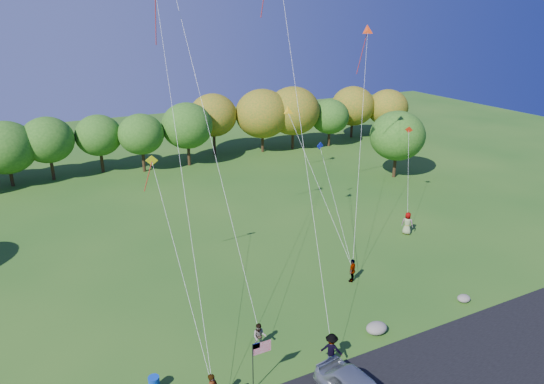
{
  "coord_description": "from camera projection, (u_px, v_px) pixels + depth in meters",
  "views": [
    {
      "loc": [
        -11.47,
        -17.99,
        17.41
      ],
      "look_at": [
        0.61,
        6.0,
        7.42
      ],
      "focal_mm": 32.0,
      "sensor_mm": 36.0,
      "label": 1
    }
  ],
  "objects": [
    {
      "name": "flyer_c",
      "position": [
        331.0,
        349.0,
        25.26
      ],
      "size": [
        1.31,
        1.29,
        1.8
      ],
      "primitive_type": "imported",
      "rotation": [
        0.0,
        0.0,
        2.38
      ],
      "color": "#4C4C59",
      "rests_on": "ground"
    },
    {
      "name": "ground",
      "position": [
        312.0,
        358.0,
        25.97
      ],
      "size": [
        140.0,
        140.0,
        0.0
      ],
      "primitive_type": "plane",
      "color": "#1F5117",
      "rests_on": "ground"
    },
    {
      "name": "boulder_near",
      "position": [
        377.0,
        328.0,
        27.9
      ],
      "size": [
        1.29,
        1.01,
        0.65
      ],
      "primitive_type": "ellipsoid",
      "color": "gray",
      "rests_on": "ground"
    },
    {
      "name": "flyer_d",
      "position": [
        352.0,
        270.0,
        33.1
      ],
      "size": [
        1.04,
        0.93,
        1.69
      ],
      "primitive_type": "imported",
      "rotation": [
        0.0,
        0.0,
        3.79
      ],
      "color": "#4C4C59",
      "rests_on": "ground"
    },
    {
      "name": "treeline",
      "position": [
        149.0,
        132.0,
        54.46
      ],
      "size": [
        75.57,
        27.5,
        8.46
      ],
      "color": "#3D2916",
      "rests_on": "ground"
    },
    {
      "name": "trash_barrel",
      "position": [
        154.0,
        384.0,
        23.59
      ],
      "size": [
        0.55,
        0.55,
        0.82
      ],
      "primitive_type": "cylinder",
      "color": "#0B39B2",
      "rests_on": "ground"
    },
    {
      "name": "flyer_b",
      "position": [
        259.0,
        336.0,
        26.47
      ],
      "size": [
        0.95,
        0.89,
        1.55
      ],
      "primitive_type": "imported",
      "rotation": [
        0.0,
        0.0,
        -0.54
      ],
      "color": "#4C4C59",
      "rests_on": "ground"
    },
    {
      "name": "flag_assembly",
      "position": [
        259.0,
        354.0,
        23.2
      ],
      "size": [
        1.0,
        0.65,
        2.72
      ],
      "color": "black",
      "rests_on": "ground"
    },
    {
      "name": "flyer_e",
      "position": [
        407.0,
        223.0,
        40.18
      ],
      "size": [
        1.06,
        1.11,
        1.92
      ],
      "primitive_type": "imported",
      "rotation": [
        0.0,
        0.0,
        2.23
      ],
      "color": "#4C4C59",
      "rests_on": "ground"
    },
    {
      "name": "boulder_far",
      "position": [
        464.0,
        298.0,
        30.97
      ],
      "size": [
        0.88,
        0.73,
        0.46
      ],
      "primitive_type": "ellipsoid",
      "color": "gray",
      "rests_on": "ground"
    }
  ]
}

